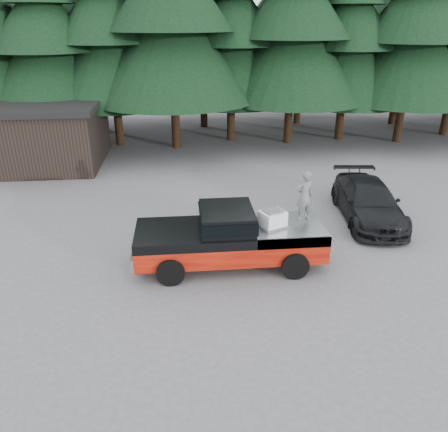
{
  "coord_description": "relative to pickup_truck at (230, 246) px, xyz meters",
  "views": [
    {
      "loc": [
        -0.66,
        -11.73,
        7.14
      ],
      "look_at": [
        0.49,
        0.0,
        1.82
      ],
      "focal_mm": 35.0,
      "sensor_mm": 36.0,
      "label": 1
    }
  ],
  "objects": [
    {
      "name": "treeline",
      "position": [
        -0.28,
        16.92,
        7.06
      ],
      "size": [
        60.15,
        16.05,
        17.5
      ],
      "color": "black",
      "rests_on": "ground"
    },
    {
      "name": "air_compressor",
      "position": [
        1.29,
        -0.15,
        0.91
      ],
      "size": [
        0.9,
        0.84,
        0.49
      ],
      "primitive_type": "cube",
      "rotation": [
        0.0,
        0.0,
        0.43
      ],
      "color": "silver",
      "rests_on": "pickup_truck"
    },
    {
      "name": "man_on_bed",
      "position": [
        2.35,
        0.25,
        1.48
      ],
      "size": [
        0.67,
        0.53,
        1.62
      ],
      "primitive_type": "imported",
      "rotation": [
        0.0,
        0.0,
        3.41
      ],
      "color": "#5A5C62",
      "rests_on": "pickup_truck"
    },
    {
      "name": "truck_cab",
      "position": [
        -0.1,
        0.0,
        0.96
      ],
      "size": [
        1.66,
        1.9,
        0.59
      ],
      "primitive_type": "cube",
      "color": "black",
      "rests_on": "pickup_truck"
    },
    {
      "name": "parked_car",
      "position": [
        5.69,
        2.94,
        0.06
      ],
      "size": [
        2.57,
        5.21,
        1.46
      ],
      "primitive_type": "imported",
      "rotation": [
        0.0,
        0.0,
        -0.11
      ],
      "color": "black",
      "rests_on": "ground"
    },
    {
      "name": "pickup_truck",
      "position": [
        0.0,
        0.0,
        0.0
      ],
      "size": [
        6.0,
        2.04,
        1.33
      ],
      "primitive_type": null,
      "color": "red",
      "rests_on": "ground"
    },
    {
      "name": "ground",
      "position": [
        -0.7,
        -0.28,
        -0.67
      ],
      "size": [
        120.0,
        120.0,
        0.0
      ],
      "primitive_type": "plane",
      "color": "#515154",
      "rests_on": "ground"
    },
    {
      "name": "utility_building",
      "position": [
        -9.7,
        11.72,
        1.0
      ],
      "size": [
        8.4,
        6.4,
        3.3
      ],
      "color": "black",
      "rests_on": "ground"
    }
  ]
}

